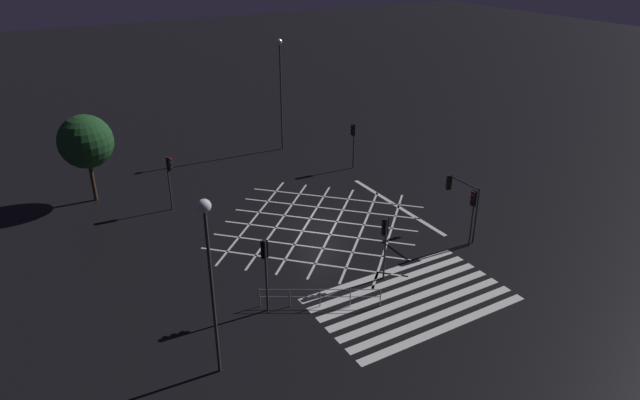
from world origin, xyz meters
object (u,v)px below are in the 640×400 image
(traffic_light_median_south, at_px, (385,236))
(traffic_light_se_cross, at_px, (460,194))
(traffic_light_nw_main, at_px, (169,172))
(street_tree_near, at_px, (86,142))
(traffic_light_se_main, at_px, (473,207))
(street_lamp_west, at_px, (208,250))
(traffic_light_sw_cross, at_px, (265,261))
(street_lamp_east, at_px, (281,80))
(traffic_light_ne_main, at_px, (353,137))

(traffic_light_median_south, bearing_deg, traffic_light_se_cross, -75.11)
(traffic_light_nw_main, bearing_deg, street_tree_near, 135.81)
(traffic_light_se_main, bearing_deg, street_lamp_west, 9.00)
(traffic_light_sw_cross, bearing_deg, traffic_light_nw_main, 2.34)
(traffic_light_sw_cross, distance_m, street_lamp_west, 5.72)
(traffic_light_median_south, xyz_separation_m, traffic_light_se_main, (6.54, 0.23, 0.03))
(street_tree_near, bearing_deg, traffic_light_sw_cross, -74.77)
(traffic_light_nw_main, height_order, street_lamp_west, street_lamp_west)
(street_tree_near, bearing_deg, traffic_light_se_main, -45.08)
(traffic_light_se_cross, distance_m, traffic_light_sw_cross, 13.90)
(traffic_light_nw_main, height_order, street_lamp_east, street_lamp_east)
(traffic_light_ne_main, xyz_separation_m, traffic_light_se_main, (-0.88, -14.13, -0.03))
(street_lamp_east, bearing_deg, street_lamp_west, -122.44)
(traffic_light_nw_main, xyz_separation_m, traffic_light_median_south, (7.32, -14.26, -0.13))
(traffic_light_se_main, height_order, street_tree_near, street_tree_near)
(traffic_light_se_cross, height_order, traffic_light_se_main, traffic_light_se_main)
(street_lamp_east, xyz_separation_m, street_lamp_west, (-15.07, -23.71, -0.07))
(traffic_light_se_main, relative_size, street_tree_near, 0.59)
(traffic_light_ne_main, bearing_deg, traffic_light_sw_cross, 44.29)
(street_lamp_east, bearing_deg, traffic_light_sw_cross, -118.77)
(traffic_light_ne_main, xyz_separation_m, street_lamp_west, (-17.86, -16.82, 3.38))
(traffic_light_ne_main, distance_m, traffic_light_median_south, 16.17)
(traffic_light_sw_cross, bearing_deg, traffic_light_ne_main, -45.71)
(traffic_light_ne_main, xyz_separation_m, traffic_light_median_south, (-7.42, -14.37, -0.06))
(traffic_light_sw_cross, xyz_separation_m, street_tree_near, (-4.88, 17.92, 1.51))
(traffic_light_sw_cross, relative_size, traffic_light_ne_main, 1.07)
(traffic_light_nw_main, bearing_deg, traffic_light_se_main, -45.36)
(traffic_light_nw_main, height_order, traffic_light_sw_cross, traffic_light_sw_cross)
(traffic_light_se_cross, height_order, traffic_light_sw_cross, traffic_light_sw_cross)
(traffic_light_ne_main, height_order, street_lamp_west, street_lamp_west)
(traffic_light_median_south, distance_m, traffic_light_se_main, 6.54)
(traffic_light_median_south, height_order, street_lamp_east, street_lamp_east)
(street_lamp_east, height_order, street_tree_near, street_lamp_east)
(street_lamp_east, distance_m, street_tree_near, 16.58)
(traffic_light_median_south, height_order, street_tree_near, street_tree_near)
(traffic_light_median_south, bearing_deg, street_tree_near, 32.22)
(street_lamp_east, bearing_deg, street_tree_near, -170.25)
(traffic_light_sw_cross, xyz_separation_m, traffic_light_se_main, (13.29, -0.30, -0.22))
(street_tree_near, bearing_deg, traffic_light_median_south, -57.78)
(traffic_light_sw_cross, distance_m, traffic_light_se_main, 13.30)
(street_lamp_east, bearing_deg, traffic_light_ne_main, -67.89)
(traffic_light_ne_main, bearing_deg, traffic_light_se_main, 86.44)
(traffic_light_nw_main, height_order, traffic_light_ne_main, traffic_light_nw_main)
(traffic_light_se_main, xyz_separation_m, street_lamp_east, (-1.92, 21.02, 3.47))
(traffic_light_se_cross, distance_m, street_tree_near, 25.05)
(traffic_light_nw_main, relative_size, traffic_light_ne_main, 1.03)
(traffic_light_se_cross, height_order, street_tree_near, street_tree_near)
(traffic_light_se_main, bearing_deg, street_lamp_east, -84.79)
(traffic_light_median_south, height_order, street_lamp_west, street_lamp_west)
(traffic_light_nw_main, height_order, traffic_light_se_cross, traffic_light_nw_main)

